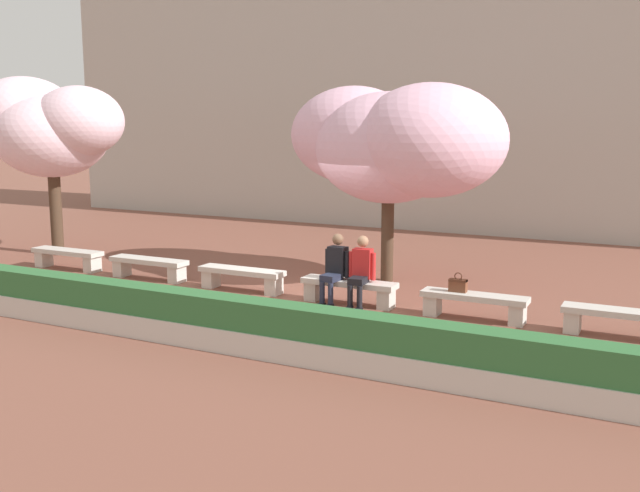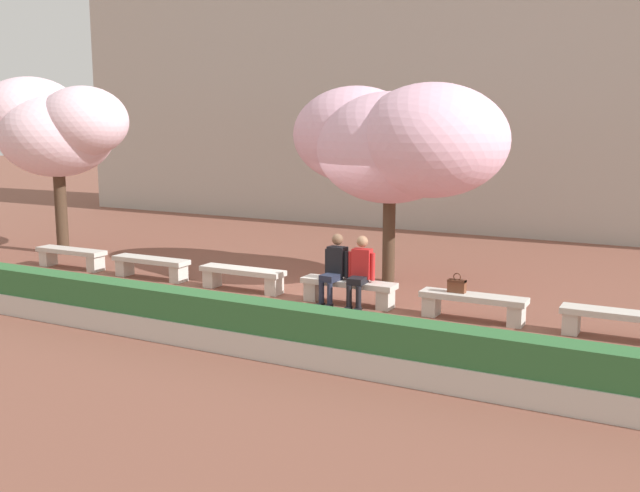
{
  "view_description": "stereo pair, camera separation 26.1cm",
  "coord_description": "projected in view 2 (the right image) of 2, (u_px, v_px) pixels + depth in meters",
  "views": [
    {
      "loc": [
        6.83,
        -12.15,
        3.4
      ],
      "look_at": [
        0.47,
        0.2,
        1.0
      ],
      "focal_mm": 42.0,
      "sensor_mm": 36.0,
      "label": 1
    },
    {
      "loc": [
        7.06,
        -12.03,
        3.4
      ],
      "look_at": [
        0.47,
        0.2,
        1.0
      ],
      "focal_mm": 42.0,
      "sensor_mm": 36.0,
      "label": 2
    }
  ],
  "objects": [
    {
      "name": "ground_plane",
      "position": [
        294.0,
        297.0,
        14.31
      ],
      "size": [
        100.0,
        100.0,
        0.0
      ],
      "primitive_type": "plane",
      "color": "brown"
    },
    {
      "name": "building_facade",
      "position": [
        474.0,
        78.0,
        23.2
      ],
      "size": [
        28.0,
        4.0,
        9.2
      ],
      "primitive_type": "cube",
      "color": "#B7B2A8",
      "rests_on": "ground"
    },
    {
      "name": "stone_bench_west_end",
      "position": [
        71.0,
        255.0,
        17.0
      ],
      "size": [
        1.81,
        0.45,
        0.45
      ],
      "color": "beige",
      "rests_on": "ground"
    },
    {
      "name": "stone_bench_near_west",
      "position": [
        151.0,
        265.0,
        15.9
      ],
      "size": [
        1.81,
        0.45,
        0.45
      ],
      "color": "beige",
      "rests_on": "ground"
    },
    {
      "name": "stone_bench_center",
      "position": [
        242.0,
        275.0,
        14.81
      ],
      "size": [
        1.81,
        0.45,
        0.45
      ],
      "color": "beige",
      "rests_on": "ground"
    },
    {
      "name": "stone_bench_near_east",
      "position": [
        349.0,
        288.0,
        13.72
      ],
      "size": [
        1.81,
        0.45,
        0.45
      ],
      "color": "beige",
      "rests_on": "ground"
    },
    {
      "name": "stone_bench_east_end",
      "position": [
        473.0,
        303.0,
        12.62
      ],
      "size": [
        1.81,
        0.45,
        0.45
      ],
      "color": "beige",
      "rests_on": "ground"
    },
    {
      "name": "stone_bench_far_east",
      "position": [
        621.0,
        321.0,
        11.53
      ],
      "size": [
        1.81,
        0.45,
        0.45
      ],
      "color": "beige",
      "rests_on": "ground"
    },
    {
      "name": "person_seated_left",
      "position": [
        335.0,
        266.0,
        13.72
      ],
      "size": [
        0.51,
        0.7,
        1.29
      ],
      "color": "black",
      "rests_on": "ground"
    },
    {
      "name": "person_seated_right",
      "position": [
        360.0,
        269.0,
        13.48
      ],
      "size": [
        0.51,
        0.7,
        1.29
      ],
      "color": "black",
      "rests_on": "ground"
    },
    {
      "name": "handbag",
      "position": [
        457.0,
        285.0,
        12.73
      ],
      "size": [
        0.3,
        0.15,
        0.34
      ],
      "color": "brown",
      "rests_on": "stone_bench_east_end"
    },
    {
      "name": "cherry_tree_main",
      "position": [
        397.0,
        142.0,
        15.18
      ],
      "size": [
        4.72,
        3.28,
        4.07
      ],
      "color": "#473323",
      "rests_on": "ground"
    },
    {
      "name": "cherry_tree_secondary",
      "position": [
        53.0,
        126.0,
        18.43
      ],
      "size": [
        4.13,
        2.82,
        4.39
      ],
      "color": "#473323",
      "rests_on": "ground"
    },
    {
      "name": "planter_hedge_foreground",
      "position": [
        185.0,
        317.0,
        11.4
      ],
      "size": [
        15.59,
        0.5,
        0.8
      ],
      "color": "beige",
      "rests_on": "ground"
    }
  ]
}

